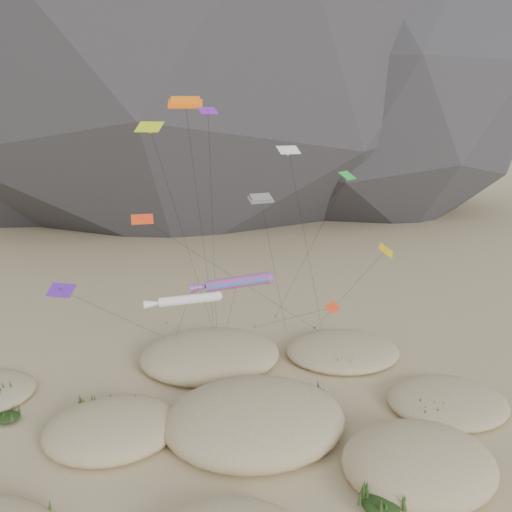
{
  "coord_description": "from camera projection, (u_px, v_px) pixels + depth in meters",
  "views": [
    {
      "loc": [
        -6.07,
        -32.72,
        25.07
      ],
      "look_at": [
        2.92,
        12.0,
        12.8
      ],
      "focal_mm": 35.0,
      "sensor_mm": 36.0,
      "label": 1
    }
  ],
  "objects": [
    {
      "name": "rainbow_tube_kite",
      "position": [
        234.0,
        283.0,
        45.03
      ],
      "size": [
        7.7,
        14.23,
        11.91
      ],
      "color": "#FF1A3C",
      "rests_on": "ground"
    },
    {
      "name": "dune_grass",
      "position": [
        221.0,
        422.0,
        41.62
      ],
      "size": [
        40.74,
        26.44,
        1.56
      ],
      "color": "black",
      "rests_on": "ground"
    },
    {
      "name": "dunes",
      "position": [
        219.0,
        424.0,
        41.58
      ],
      "size": [
        53.87,
        37.44,
        4.17
      ],
      "color": "#CCB789",
      "rests_on": "ground"
    },
    {
      "name": "multi_parafoil",
      "position": [
        261.0,
        201.0,
        43.22
      ],
      "size": [
        7.45,
        15.11,
        19.13
      ],
      "color": "orange",
      "rests_on": "ground"
    },
    {
      "name": "kite_stakes",
      "position": [
        237.0,
        331.0,
        61.4
      ],
      "size": [
        19.43,
        7.0,
        0.3
      ],
      "color": "#3F2D1E",
      "rests_on": "ground"
    },
    {
      "name": "orange_parafoil",
      "position": [
        186.0,
        106.0,
        42.4
      ],
      "size": [
        4.97,
        13.55,
        27.21
      ],
      "color": "orange",
      "rests_on": "ground"
    },
    {
      "name": "ground",
      "position": [
        250.0,
        457.0,
        38.64
      ],
      "size": [
        500.0,
        500.0,
        0.0
      ],
      "primitive_type": "plane",
      "color": "#CCB789",
      "rests_on": "ground"
    },
    {
      "name": "delta_kites",
      "position": [
        238.0,
        210.0,
        45.23
      ],
      "size": [
        30.99,
        23.98,
        26.24
      ],
      "color": "red",
      "rests_on": "ground"
    },
    {
      "name": "white_tube_kite",
      "position": [
        185.0,
        300.0,
        41.43
      ],
      "size": [
        6.5,
        16.07,
        11.43
      ],
      "color": "silver",
      "rests_on": "ground"
    }
  ]
}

